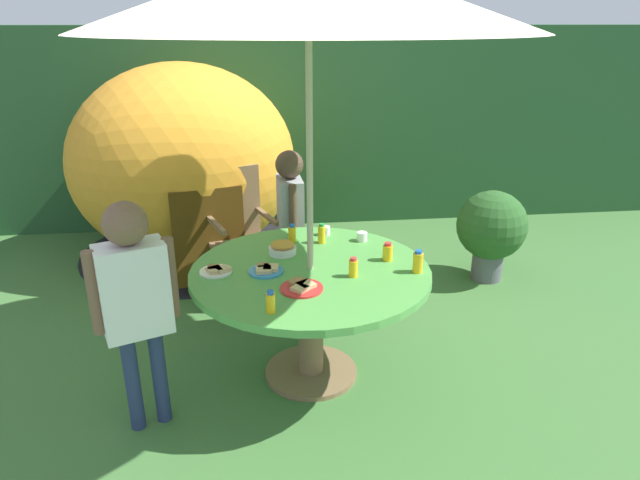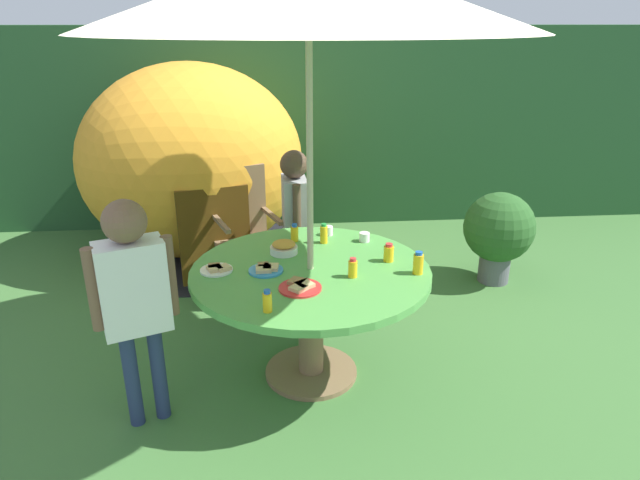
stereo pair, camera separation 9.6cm
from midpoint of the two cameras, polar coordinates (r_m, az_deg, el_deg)
The scene contains 20 objects.
ground_plane at distance 3.54m, azimuth -1.72°, elevation -13.66°, with size 10.00×10.00×0.02m, color #3D6B33.
hedge_backdrop at distance 6.06m, azimuth -4.46°, elevation 11.66°, with size 9.00×0.70×2.00m, color #234C28.
garden_table at distance 3.24m, azimuth -1.83°, elevation -5.10°, with size 1.38×1.38×0.71m.
wooden_chair at distance 4.36m, azimuth -9.04°, elevation 1.23°, with size 0.57×0.56×1.00m.
dome_tent at distance 5.17m, azimuth -14.29°, elevation 7.69°, with size 2.50×2.50×1.72m.
potted_plant at distance 4.75m, azimuth 16.63°, elevation 1.16°, with size 0.57×0.57×0.76m.
child_in_grey_shirt at distance 4.07m, azimuth -3.75°, elevation 3.25°, with size 0.20×0.41×1.19m.
child_in_white_shirt at distance 2.90m, azimuth -19.44°, elevation -4.87°, with size 0.40×0.29×1.26m.
snack_bowl at distance 3.38m, azimuth -4.69°, elevation -0.83°, with size 0.17×0.17×0.08m.
plate_near_left at distance 3.19m, azimuth -11.43°, elevation -3.08°, with size 0.18×0.18×0.03m.
plate_far_left at distance 2.94m, azimuth -2.84°, elevation -4.85°, with size 0.23×0.23×0.03m.
plate_center_front at distance 3.15m, azimuth -6.43°, elevation -3.07°, with size 0.20×0.20×0.03m.
juice_bottle_near_right at distance 3.07m, azimuth 2.54°, elevation -2.87°, with size 0.05×0.05×0.11m.
juice_bottle_far_right at distance 3.29m, azimuth 6.13°, elevation -1.25°, with size 0.06×0.06×0.11m.
juice_bottle_center_back at distance 3.53m, azimuth -0.61°, elevation 0.63°, with size 0.05×0.05×0.13m.
juice_bottle_mid_left at distance 3.56m, azimuth -3.65°, elevation 0.67°, with size 0.05×0.05×0.12m.
juice_bottle_mid_right at distance 3.15m, azimuth 9.16°, elevation -2.25°, with size 0.06×0.06×0.13m.
juice_bottle_front_edge at distance 2.71m, azimuth -6.11°, elevation -6.38°, with size 0.05×0.05×0.12m.
cup_near at distance 3.57m, azimuth 3.57°, elevation 0.35°, with size 0.07×0.07×0.06m, color white.
cup_far at distance 3.67m, azimuth -0.18°, elevation 0.97°, with size 0.06×0.06×0.06m, color white.
Camera 1 is at (-0.28, -2.88, 2.03)m, focal length 31.18 mm.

